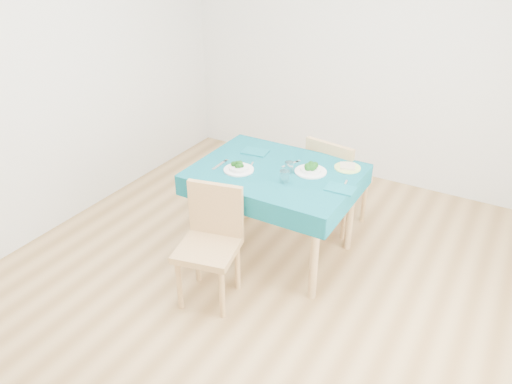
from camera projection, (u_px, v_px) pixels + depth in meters
The scene contains 16 objects.
room_shell at pixel (256, 121), 3.03m from camera, with size 4.02×4.52×2.73m.
table at pixel (275, 213), 3.95m from camera, with size 1.21×0.92×0.76m, color #08515E.
chair_near at pixel (207, 241), 3.40m from camera, with size 0.40×0.44×0.99m, color tan.
chair_far at pixel (340, 169), 4.26m from camera, with size 0.44×0.48×1.09m, color tan.
bowl_near at pixel (239, 166), 3.74m from camera, with size 0.23×0.23×0.07m, color white, non-canonical shape.
bowl_far at pixel (311, 168), 3.72m from camera, with size 0.24×0.24×0.07m, color white, non-canonical shape.
fork_near at pixel (220, 165), 3.84m from camera, with size 0.02×0.19×0.00m, color silver.
knife_near at pixel (250, 167), 3.80m from camera, with size 0.01×0.19×0.00m, color silver.
fork_far at pixel (290, 164), 3.85m from camera, with size 0.02×0.17×0.00m, color silver.
knife_far at pixel (344, 186), 3.53m from camera, with size 0.02×0.20×0.00m, color silver.
napkin_near at pixel (255, 152), 4.04m from camera, with size 0.20×0.14×0.01m, color #0C5B67.
napkin_far at pixel (340, 189), 3.49m from camera, with size 0.20×0.14×0.01m, color #0C5B67.
tumbler_center at pixel (289, 167), 3.72m from camera, with size 0.06×0.06×0.08m, color white.
tumbler_side at pixel (284, 176), 3.57m from camera, with size 0.07×0.07×0.09m, color white.
side_plate at pixel (347, 168), 3.79m from camera, with size 0.20×0.20×0.01m, color #C2E570.
bread_slice at pixel (348, 166), 3.78m from camera, with size 0.11×0.11×0.02m, color beige.
Camera 1 is at (1.43, -2.48, 2.44)m, focal length 35.00 mm.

